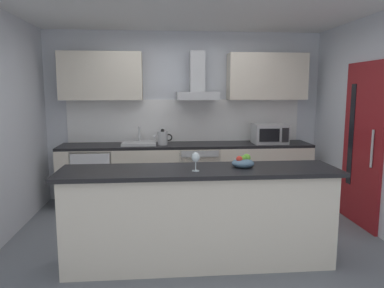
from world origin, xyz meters
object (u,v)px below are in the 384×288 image
(kettle, at_px, (163,138))
(refrigerator, at_px, (94,177))
(sink, at_px, (139,143))
(wine_glass, at_px, (196,158))
(microwave, at_px, (270,134))
(range_hood, at_px, (197,85))
(fruit_bowl, at_px, (243,162))
(oven, at_px, (198,173))

(kettle, bearing_deg, refrigerator, 178.26)
(sink, xyz_separation_m, wine_glass, (0.64, -2.11, 0.16))
(microwave, bearing_deg, wine_glass, -122.78)
(kettle, xyz_separation_m, wine_glass, (0.29, -2.07, 0.08))
(refrigerator, bearing_deg, wine_glass, -58.02)
(kettle, height_order, range_hood, range_hood)
(sink, height_order, kettle, sink)
(refrigerator, bearing_deg, range_hood, 4.87)
(microwave, bearing_deg, refrigerator, 179.46)
(sink, distance_m, kettle, 0.36)
(refrigerator, distance_m, sink, 0.84)
(range_hood, relative_size, fruit_bowl, 3.27)
(range_hood, xyz_separation_m, wine_glass, (-0.24, -2.23, -0.70))
(sink, xyz_separation_m, kettle, (0.35, -0.04, 0.08))
(oven, distance_m, kettle, 0.76)
(oven, bearing_deg, sink, 179.29)
(microwave, height_order, wine_glass, microwave)
(refrigerator, height_order, fruit_bowl, fruit_bowl)
(range_hood, bearing_deg, fruit_bowl, -83.45)
(kettle, relative_size, range_hood, 0.40)
(refrigerator, relative_size, fruit_bowl, 3.86)
(refrigerator, bearing_deg, microwave, -0.54)
(oven, relative_size, microwave, 1.60)
(wine_glass, bearing_deg, oven, 83.42)
(oven, relative_size, refrigerator, 0.94)
(oven, xyz_separation_m, microwave, (1.09, -0.03, 0.59))
(refrigerator, xyz_separation_m, range_hood, (1.55, 0.13, 1.36))
(range_hood, bearing_deg, wine_glass, -96.20)
(refrigerator, bearing_deg, oven, 0.10)
(refrigerator, xyz_separation_m, sink, (0.67, 0.01, 0.50))
(oven, height_order, microwave, microwave)
(refrigerator, relative_size, microwave, 1.70)
(refrigerator, height_order, kettle, kettle)
(refrigerator, xyz_separation_m, microwave, (2.64, -0.03, 0.62))
(refrigerator, distance_m, fruit_bowl, 2.71)
(microwave, distance_m, fruit_bowl, 2.10)
(fruit_bowl, bearing_deg, sink, 119.74)
(sink, bearing_deg, wine_glass, -73.16)
(kettle, bearing_deg, microwave, 0.21)
(range_hood, height_order, fruit_bowl, range_hood)
(oven, distance_m, microwave, 1.24)
(range_hood, height_order, wine_glass, range_hood)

